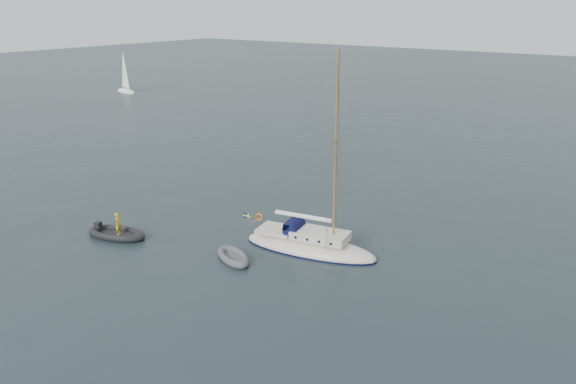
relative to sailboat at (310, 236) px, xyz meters
The scene contains 5 objects.
ground 1.66m from the sailboat, 144.54° to the right, with size 300.00×300.00×0.00m, color black.
sailboat is the anchor object (origin of this frame).
dinghy 4.76m from the sailboat, 127.88° to the right, with size 3.09×1.40×0.44m.
rib 12.49m from the sailboat, 153.70° to the right, with size 4.13×1.88×1.67m.
distant_yacht_a 69.01m from the sailboat, 150.22° to the left, with size 5.87×3.13×7.78m.
Camera 1 is at (18.22, -25.02, 14.22)m, focal length 35.00 mm.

